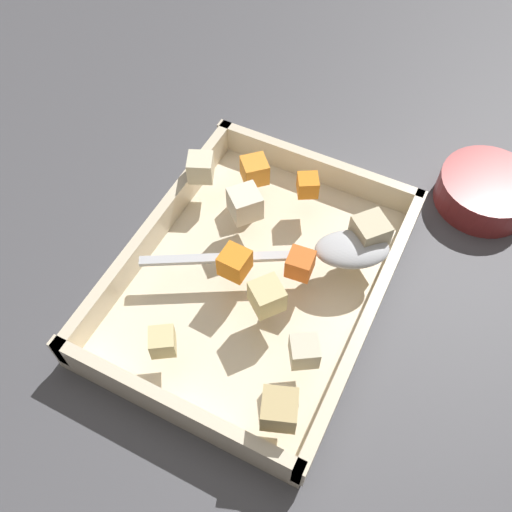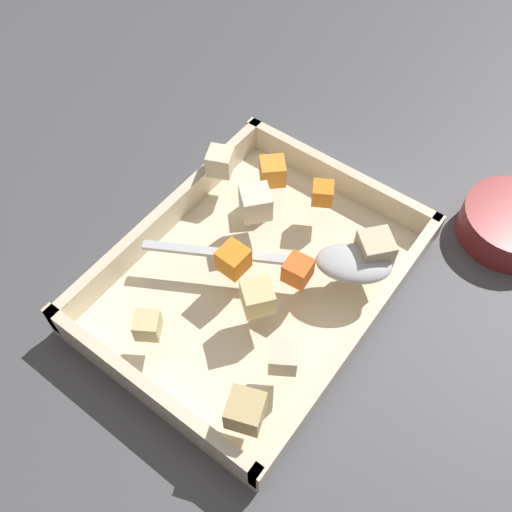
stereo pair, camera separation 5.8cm
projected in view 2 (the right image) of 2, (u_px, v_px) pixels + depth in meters
name	position (u px, v px, depth m)	size (l,w,h in m)	color
ground_plane	(243.00, 298.00, 0.62)	(4.00, 4.00, 0.00)	#4C4C51
baking_dish	(256.00, 280.00, 0.61)	(0.35, 0.26, 0.05)	beige
carrot_chunk_mid_right	(273.00, 171.00, 0.64)	(0.03, 0.03, 0.03)	orange
carrot_chunk_corner_nw	(298.00, 270.00, 0.56)	(0.03, 0.03, 0.03)	orange
carrot_chunk_rim_edge	(323.00, 193.00, 0.62)	(0.02, 0.02, 0.02)	orange
carrot_chunk_front_center	(236.00, 256.00, 0.57)	(0.03, 0.03, 0.03)	orange
potato_chunk_corner_sw	(375.00, 249.00, 0.57)	(0.03, 0.03, 0.03)	beige
potato_chunk_mid_left	(258.00, 297.00, 0.54)	(0.03, 0.03, 0.03)	#E0CC89
potato_chunk_corner_ne	(245.00, 411.00, 0.48)	(0.03, 0.03, 0.03)	tan
potato_chunk_back_center	(220.00, 161.00, 0.65)	(0.03, 0.03, 0.03)	beige
potato_chunk_center	(147.00, 325.00, 0.53)	(0.02, 0.02, 0.02)	#E0CC89
parsnip_chunk_under_handle	(256.00, 203.00, 0.61)	(0.03, 0.03, 0.03)	silver
parsnip_chunk_heap_side	(283.00, 357.00, 0.51)	(0.03, 0.03, 0.03)	beige
serving_spoon	(340.00, 262.00, 0.57)	(0.15, 0.24, 0.02)	silver
small_prep_bowl	(511.00, 224.00, 0.65)	(0.12, 0.12, 0.04)	maroon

